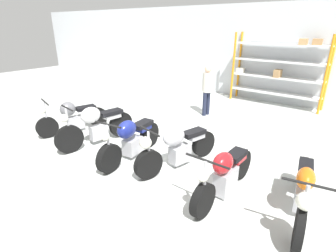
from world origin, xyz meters
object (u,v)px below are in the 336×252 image
(shelving_rack, at_px, (278,68))
(motorcycle_orange, at_px, (303,191))
(motorcycle_grey, at_px, (73,116))
(motorcycle_red, at_px, (225,174))
(motorcycle_blue, at_px, (131,139))
(person_browsing, at_px, (207,87))
(motorcycle_silver, at_px, (177,147))
(motorcycle_white, at_px, (96,124))

(shelving_rack, bearing_deg, motorcycle_orange, -68.98)
(motorcycle_grey, relative_size, motorcycle_red, 0.96)
(motorcycle_blue, xyz_separation_m, person_browsing, (-0.23, 3.68, 0.50))
(motorcycle_blue, relative_size, motorcycle_orange, 0.96)
(motorcycle_blue, relative_size, motorcycle_red, 1.01)
(shelving_rack, relative_size, motorcycle_silver, 1.55)
(motorcycle_red, relative_size, person_browsing, 1.24)
(shelving_rack, height_order, person_browsing, shelving_rack)
(motorcycle_orange, distance_m, person_browsing, 5.07)
(motorcycle_red, bearing_deg, motorcycle_grey, -90.46)
(motorcycle_grey, bearing_deg, shelving_rack, 165.28)
(motorcycle_blue, bearing_deg, motorcycle_orange, 86.88)
(shelving_rack, distance_m, motorcycle_silver, 6.10)
(motorcycle_red, bearing_deg, motorcycle_orange, 100.61)
(motorcycle_grey, xyz_separation_m, motorcycle_orange, (5.88, 0.15, 0.02))
(motorcycle_white, bearing_deg, motorcycle_blue, 99.00)
(motorcycle_silver, distance_m, motorcycle_orange, 2.44)
(motorcycle_white, height_order, motorcycle_blue, motorcycle_white)
(motorcycle_white, xyz_separation_m, person_browsing, (0.98, 3.69, 0.43))
(shelving_rack, xyz_separation_m, person_browsing, (-1.37, -2.67, -0.41))
(motorcycle_blue, bearing_deg, shelving_rack, 162.54)
(motorcycle_blue, bearing_deg, person_browsing, 176.32)
(motorcycle_white, xyz_separation_m, motorcycle_blue, (1.22, 0.01, -0.07))
(motorcycle_silver, relative_size, person_browsing, 1.29)
(motorcycle_grey, height_order, person_browsing, person_browsing)
(shelving_rack, height_order, motorcycle_orange, shelving_rack)
(motorcycle_white, bearing_deg, shelving_rack, 168.17)
(motorcycle_blue, xyz_separation_m, motorcycle_orange, (3.48, 0.25, 0.02))
(person_browsing, bearing_deg, motorcycle_blue, 101.82)
(motorcycle_grey, xyz_separation_m, motorcycle_silver, (3.44, 0.22, 0.01))
(motorcycle_blue, height_order, person_browsing, person_browsing)
(motorcycle_white, xyz_separation_m, motorcycle_red, (3.50, 0.05, -0.11))
(shelving_rack, height_order, motorcycle_blue, shelving_rack)
(motorcycle_white, distance_m, motorcycle_orange, 4.71)
(motorcycle_grey, bearing_deg, motorcycle_white, 99.35)
(motorcycle_grey, xyz_separation_m, motorcycle_red, (4.69, -0.07, -0.03))
(motorcycle_silver, bearing_deg, person_browsing, -146.10)
(shelving_rack, relative_size, motorcycle_orange, 1.53)
(shelving_rack, distance_m, motorcycle_white, 6.84)
(shelving_rack, distance_m, motorcycle_red, 6.49)
(motorcycle_white, height_order, motorcycle_orange, motorcycle_white)
(shelving_rack, bearing_deg, motorcycle_silver, -90.89)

